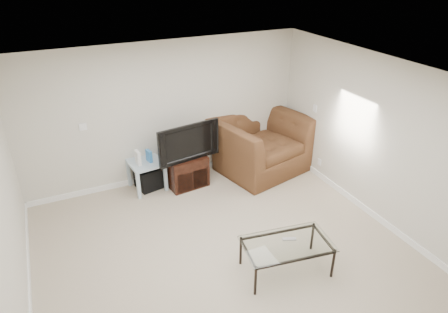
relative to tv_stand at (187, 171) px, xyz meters
name	(u,v)px	position (x,y,z in m)	size (l,w,h in m)	color
floor	(228,258)	(-0.17, -2.05, -0.28)	(5.00, 5.00, 0.00)	tan
ceiling	(229,81)	(-0.17, -2.05, 2.22)	(5.00, 5.00, 0.00)	white
wall_back	(166,113)	(-0.17, 0.45, 0.97)	(5.00, 0.02, 2.50)	silver
wall_left	(3,234)	(-2.67, -2.05, 0.97)	(0.02, 5.00, 2.50)	silver
wall_right	(382,143)	(2.33, -2.05, 0.97)	(0.02, 5.00, 2.50)	silver
plate_back	(83,127)	(-1.57, 0.44, 0.97)	(0.12, 0.02, 0.12)	white
plate_right_switch	(315,108)	(2.32, -0.45, 0.97)	(0.02, 0.09, 0.13)	white
plate_right_outlet	(319,162)	(2.32, -0.75, 0.02)	(0.02, 0.08, 0.12)	white
tv_stand	(187,171)	(0.00, 0.00, 0.00)	(0.67, 0.47, 0.56)	black
dvd_player	(187,163)	(0.00, -0.04, 0.19)	(0.36, 0.25, 0.05)	black
television	(186,141)	(0.00, -0.03, 0.61)	(1.06, 0.21, 0.66)	black
side_table	(147,175)	(-0.67, 0.20, -0.02)	(0.55, 0.55, 0.53)	silver
subwoofer	(149,178)	(-0.64, 0.23, -0.09)	(0.40, 0.40, 0.40)	black
game_console	(138,158)	(-0.80, 0.17, 0.37)	(0.05, 0.18, 0.24)	white
game_case	(149,156)	(-0.60, 0.19, 0.35)	(0.05, 0.15, 0.21)	#337FCC
recliner	(260,135)	(1.48, 0.00, 0.42)	(1.60, 1.04, 1.40)	#542D1D
coffee_table	(286,257)	(0.42, -2.58, -0.06)	(1.13, 0.64, 0.44)	black
remote	(289,239)	(0.48, -2.53, 0.17)	(0.18, 0.05, 0.02)	#B2B2B7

